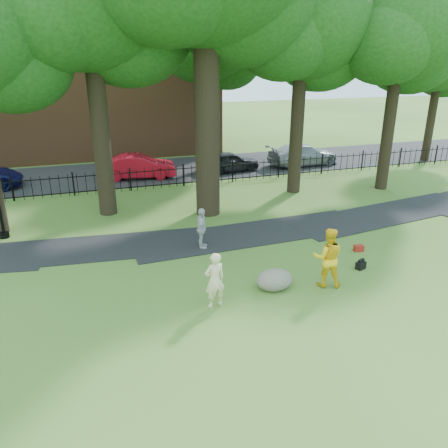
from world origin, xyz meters
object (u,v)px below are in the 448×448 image
object	(u,v)px
woman	(215,280)
man	(328,257)
red_sedan	(139,166)
boulder	(275,278)

from	to	relation	value
woman	man	distance (m)	3.79
woman	red_sedan	xyz separation A→B (m)	(-0.01, 15.59, -0.13)
man	boulder	size ratio (longest dim) A/B	1.65
man	boulder	xyz separation A→B (m)	(-1.66, 0.34, -0.64)
boulder	woman	bearing A→B (deg)	-168.35
woman	boulder	xyz separation A→B (m)	(2.13, 0.44, -0.51)
red_sedan	man	bearing A→B (deg)	-157.45
man	red_sedan	bearing A→B (deg)	-53.53
woman	red_sedan	world-z (taller)	woman
boulder	red_sedan	xyz separation A→B (m)	(-2.15, 15.15, 0.38)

